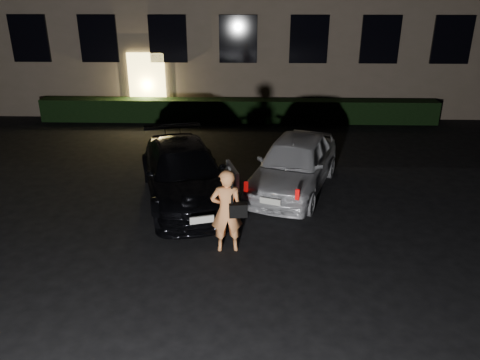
{
  "coord_description": "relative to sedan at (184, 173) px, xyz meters",
  "views": [
    {
      "loc": [
        0.61,
        -6.94,
        4.86
      ],
      "look_at": [
        0.34,
        2.0,
        1.11
      ],
      "focal_mm": 35.0,
      "sensor_mm": 36.0,
      "label": 1
    }
  ],
  "objects": [
    {
      "name": "man",
      "position": [
        1.17,
        -2.41,
        0.19
      ],
      "size": [
        0.74,
        0.48,
        1.7
      ],
      "rotation": [
        0.0,
        0.0,
        3.27
      ],
      "color": "#FB9956",
      "rests_on": "ground"
    },
    {
      "name": "sedan",
      "position": [
        0.0,
        0.0,
        0.0
      ],
      "size": [
        3.06,
        4.89,
        1.32
      ],
      "rotation": [
        0.0,
        0.0,
        0.29
      ],
      "color": "black",
      "rests_on": "ground"
    },
    {
      "name": "ground",
      "position": [
        1.05,
        -3.5,
        -0.66
      ],
      "size": [
        80.0,
        80.0,
        0.0
      ],
      "primitive_type": "plane",
      "color": "black",
      "rests_on": "ground"
    },
    {
      "name": "hatch",
      "position": [
        2.7,
        0.62,
        0.03
      ],
      "size": [
        2.89,
        4.39,
        1.39
      ],
      "rotation": [
        0.0,
        0.0,
        -0.33
      ],
      "color": "silver",
      "rests_on": "ground"
    },
    {
      "name": "hedge",
      "position": [
        1.05,
        7.0,
        -0.24
      ],
      "size": [
        15.0,
        0.7,
        0.85
      ],
      "primitive_type": "cube",
      "color": "black",
      "rests_on": "ground"
    }
  ]
}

